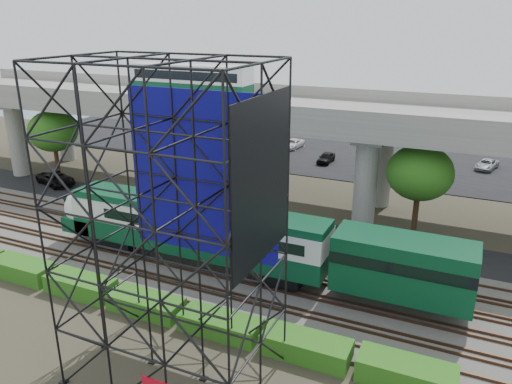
% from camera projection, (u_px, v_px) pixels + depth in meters
% --- Properties ---
extents(ground, '(140.00, 140.00, 0.00)m').
position_uv_depth(ground, '(173.00, 276.00, 33.78)').
color(ground, '#474233').
rests_on(ground, ground).
extents(ballast_bed, '(90.00, 12.00, 0.20)m').
position_uv_depth(ballast_bed, '(188.00, 262.00, 35.47)').
color(ballast_bed, slate).
rests_on(ballast_bed, ground).
extents(service_road, '(90.00, 5.00, 0.08)m').
position_uv_depth(service_road, '(241.00, 221.00, 42.79)').
color(service_road, black).
rests_on(service_road, ground).
extents(parking_lot, '(90.00, 18.00, 0.08)m').
position_uv_depth(parking_lot, '(322.00, 156.00, 62.98)').
color(parking_lot, black).
rests_on(parking_lot, ground).
extents(harbor_water, '(140.00, 40.00, 0.03)m').
position_uv_depth(harbor_water, '(362.00, 124.00, 81.89)').
color(harbor_water, slate).
rests_on(harbor_water, ground).
extents(rail_tracks, '(90.00, 9.52, 0.16)m').
position_uv_depth(rail_tracks, '(188.00, 260.00, 35.41)').
color(rail_tracks, '#472D1E').
rests_on(rail_tracks, ballast_bed).
extents(commuter_train, '(29.30, 3.06, 4.30)m').
position_uv_depth(commuter_train, '(222.00, 233.00, 33.47)').
color(commuter_train, black).
rests_on(commuter_train, rail_tracks).
extents(overpass, '(80.00, 12.00, 12.40)m').
position_uv_depth(overpass, '(261.00, 115.00, 45.03)').
color(overpass, '#9E9B93').
rests_on(overpass, ground).
extents(scaffold_tower, '(9.36, 6.36, 15.00)m').
position_uv_depth(scaffold_tower, '(169.00, 233.00, 22.27)').
color(scaffold_tower, black).
rests_on(scaffold_tower, ground).
extents(hedge_strip, '(34.60, 1.80, 1.20)m').
position_uv_depth(hedge_strip, '(146.00, 303.00, 29.51)').
color(hedge_strip, '#265F15').
rests_on(hedge_strip, ground).
extents(trees, '(40.94, 16.94, 7.69)m').
position_uv_depth(trees, '(222.00, 139.00, 47.65)').
color(trees, '#382314').
rests_on(trees, ground).
extents(suv, '(5.38, 3.60, 1.37)m').
position_uv_depth(suv, '(56.00, 178.00, 51.75)').
color(suv, black).
rests_on(suv, service_road).
extents(parked_cars, '(38.53, 9.48, 1.27)m').
position_uv_depth(parked_cars, '(321.00, 152.00, 62.29)').
color(parked_cars, white).
rests_on(parked_cars, parking_lot).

